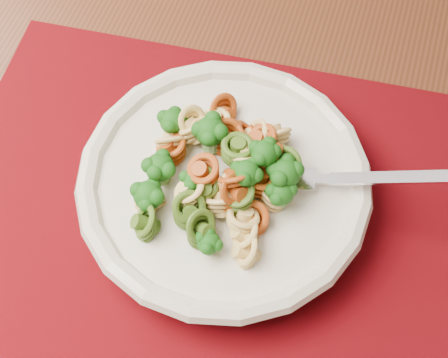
# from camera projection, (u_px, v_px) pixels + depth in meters

# --- Properties ---
(dining_table) EXTENTS (1.32, 0.92, 0.73)m
(dining_table) POSITION_uv_depth(u_px,v_px,m) (180.00, 145.00, 0.74)
(dining_table) COLOR #572A18
(dining_table) RESTS_ON ground
(placemat) EXTENTS (0.48, 0.37, 0.00)m
(placemat) POSITION_uv_depth(u_px,v_px,m) (201.00, 213.00, 0.57)
(placemat) COLOR #63040D
(placemat) RESTS_ON dining_table
(pasta_bowl) EXTENTS (0.26, 0.26, 0.05)m
(pasta_bowl) POSITION_uv_depth(u_px,v_px,m) (224.00, 185.00, 0.55)
(pasta_bowl) COLOR silver
(pasta_bowl) RESTS_ON placemat
(pasta_broccoli_heap) EXTENTS (0.22, 0.22, 0.06)m
(pasta_broccoli_heap) POSITION_uv_depth(u_px,v_px,m) (224.00, 176.00, 0.53)
(pasta_broccoli_heap) COLOR #DFBF6E
(pasta_broccoli_heap) RESTS_ON pasta_bowl
(fork) EXTENTS (0.18, 0.03, 0.08)m
(fork) POSITION_uv_depth(u_px,v_px,m) (301.00, 179.00, 0.53)
(fork) COLOR silver
(fork) RESTS_ON pasta_bowl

